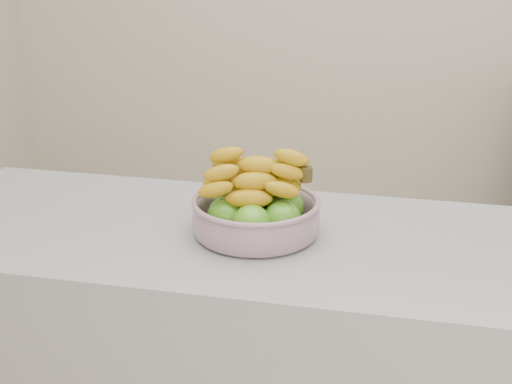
% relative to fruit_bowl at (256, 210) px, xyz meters
% --- Properties ---
extents(fruit_bowl, '(0.29, 0.29, 0.18)m').
position_rel_fruit_bowl_xyz_m(fruit_bowl, '(0.00, 0.00, 0.00)').
color(fruit_bowl, '#A9B7CB').
rests_on(fruit_bowl, counter).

